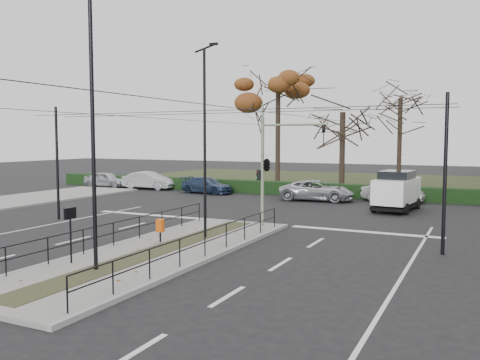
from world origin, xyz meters
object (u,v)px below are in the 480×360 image
object	(u,v)px
streetlamp_median_far	(205,140)
parked_car_second	(149,180)
bare_tree_near	(343,118)
streetlamp_median_near	(93,127)
rust_tree	(278,87)
traffic_light	(268,162)
parked_car_first	(106,179)
info_panel	(70,220)
parked_car_fourth	(317,190)
white_van	(397,190)
bare_tree_center	(400,104)
parked_car_fifth	(393,192)
litter_bin	(160,226)
parked_car_third	(207,185)

from	to	relation	value
streetlamp_median_far	parked_car_second	xyz separation A→B (m)	(-15.35, 17.15, -3.49)
bare_tree_near	parked_car_second	bearing A→B (deg)	-166.52
streetlamp_median_near	rust_tree	world-z (taller)	rust_tree
traffic_light	parked_car_first	bearing A→B (deg)	148.20
traffic_light	parked_car_first	xyz separation A→B (m)	(-21.15, 13.12, -2.49)
streetlamp_median_far	bare_tree_near	xyz separation A→B (m)	(0.42, 20.93, 1.69)
info_panel	streetlamp_median_near	world-z (taller)	streetlamp_median_near
parked_car_fourth	rust_tree	world-z (taller)	rust_tree
white_van	bare_tree_center	world-z (taller)	bare_tree_center
streetlamp_median_far	info_panel	bearing A→B (deg)	-107.71
parked_car_fourth	parked_car_second	bearing A→B (deg)	79.55
info_panel	bare_tree_near	distance (m)	27.21
traffic_light	parked_car_fifth	world-z (taller)	traffic_light
streetlamp_median_near	parked_car_fourth	world-z (taller)	streetlamp_median_near
streetlamp_median_near	white_van	xyz separation A→B (m)	(6.32, 19.06, -3.40)
white_van	streetlamp_median_far	bearing A→B (deg)	-114.36
bare_tree_near	streetlamp_median_far	bearing A→B (deg)	-91.15
streetlamp_median_far	rust_tree	bearing A→B (deg)	104.86
litter_bin	parked_car_second	bearing A→B (deg)	127.03
streetlamp_median_far	streetlamp_median_near	bearing A→B (deg)	-94.45
streetlamp_median_far	rust_tree	size ratio (longest dim) A/B	0.69
traffic_light	streetlamp_median_near	size ratio (longest dim) A/B	0.59
parked_car_second	white_van	size ratio (longest dim) A/B	0.98
white_van	parked_car_fifth	distance (m)	4.37
streetlamp_median_near	parked_car_second	world-z (taller)	streetlamp_median_near
info_panel	bare_tree_near	world-z (taller)	bare_tree_near
bare_tree_center	parked_car_fourth	bearing A→B (deg)	-99.84
info_panel	parked_car_third	bearing A→B (deg)	108.28
litter_bin	bare_tree_center	size ratio (longest dim) A/B	0.09
streetlamp_median_far	parked_car_fourth	bearing A→B (deg)	89.83
parked_car_second	rust_tree	world-z (taller)	rust_tree
white_van	bare_tree_center	size ratio (longest dim) A/B	0.43
bare_tree_center	parked_car_first	bearing A→B (deg)	-145.76
traffic_light	white_van	size ratio (longest dim) A/B	1.12
traffic_light	info_panel	xyz separation A→B (m)	(-3.07, -9.80, -1.57)
parked_car_fourth	parked_car_fifth	size ratio (longest dim) A/B	1.25
parked_car_first	bare_tree_center	world-z (taller)	bare_tree_center
streetlamp_median_far	parked_car_third	size ratio (longest dim) A/B	1.84
traffic_light	parked_car_second	distance (m)	21.30
info_panel	parked_car_second	xyz separation A→B (m)	(-13.48, 22.99, -0.86)
streetlamp_median_near	white_van	bearing A→B (deg)	71.66
bare_tree_center	bare_tree_near	distance (m)	12.18
litter_bin	streetlamp_median_near	size ratio (longest dim) A/B	0.10
litter_bin	parked_car_third	distance (m)	19.78
parked_car_fourth	parked_car_fifth	world-z (taller)	parked_car_fourth
streetlamp_median_near	streetlamp_median_far	distance (m)	6.20
streetlamp_median_far	parked_car_second	world-z (taller)	streetlamp_median_far
parked_car_third	parked_car_fourth	bearing A→B (deg)	-88.29
streetlamp_median_near	parked_car_first	world-z (taller)	streetlamp_median_near
parked_car_fourth	streetlamp_median_far	bearing A→B (deg)	175.14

